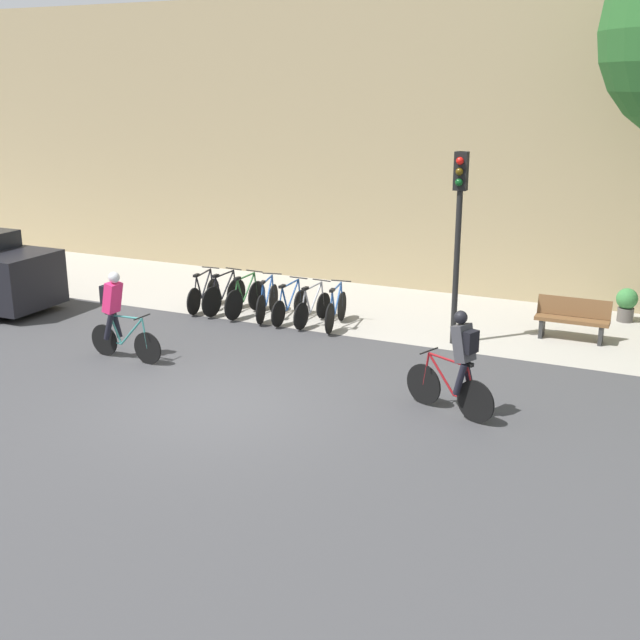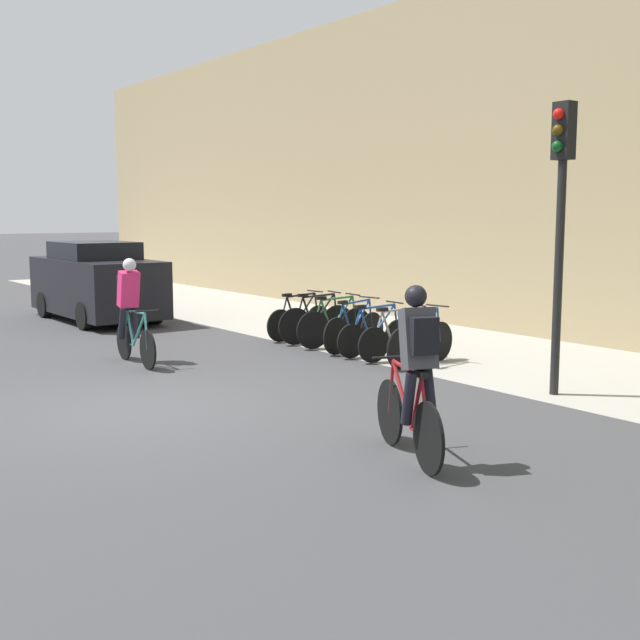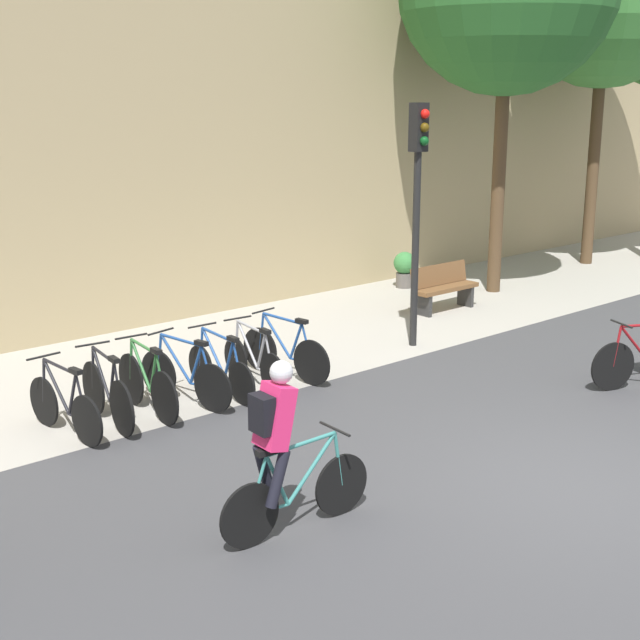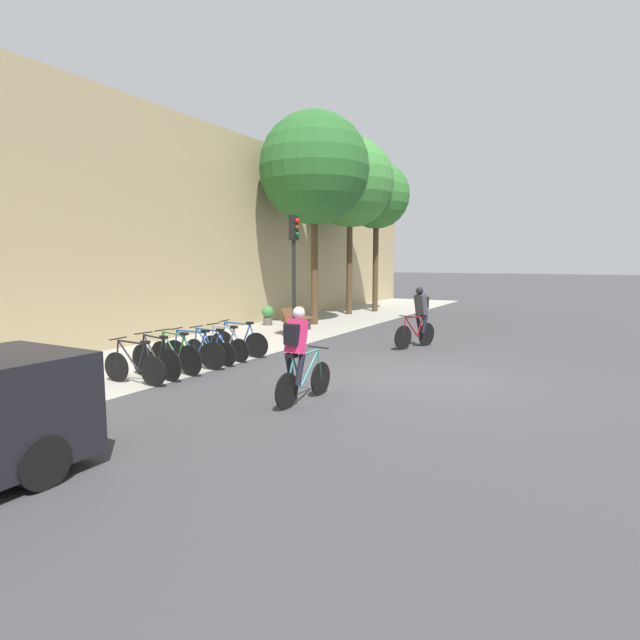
{
  "view_description": "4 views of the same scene",
  "coord_description": "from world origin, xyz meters",
  "px_view_note": "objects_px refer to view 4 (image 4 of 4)",
  "views": [
    {
      "loc": [
        6.82,
        -10.73,
        5.26
      ],
      "look_at": [
        0.82,
        2.26,
        1.01
      ],
      "focal_mm": 45.0,
      "sensor_mm": 36.0,
      "label": 1
    },
    {
      "loc": [
        9.43,
        -4.13,
        2.47
      ],
      "look_at": [
        -0.81,
        3.5,
        0.8
      ],
      "focal_mm": 45.0,
      "sensor_mm": 36.0,
      "label": 2
    },
    {
      "loc": [
        -7.94,
        -4.84,
        4.17
      ],
      "look_at": [
        -0.94,
        3.23,
        1.39
      ],
      "focal_mm": 50.0,
      "sensor_mm": 36.0,
      "label": 3
    },
    {
      "loc": [
        -10.57,
        -3.31,
        2.55
      ],
      "look_at": [
        0.28,
        2.73,
        1.09
      ],
      "focal_mm": 28.0,
      "sensor_mm": 36.0,
      "label": 4
    }
  ],
  "objects_px": {
    "parked_bike_0": "(134,366)",
    "bench": "(296,319)",
    "traffic_light_pole": "(294,256)",
    "potted_plant": "(268,314)",
    "parked_bike_1": "(156,360)",
    "parked_bike_3": "(194,352)",
    "cyclist_grey": "(419,316)",
    "parked_bike_5": "(225,346)",
    "parked_bike_6": "(239,342)",
    "parked_bike_4": "(210,349)",
    "parked_bike_2": "(175,356)",
    "cyclist_pink": "(299,352)"
  },
  "relations": [
    {
      "from": "parked_bike_0",
      "to": "bench",
      "type": "xyz_separation_m",
      "value": [
        8.41,
        1.25,
        0.07
      ]
    },
    {
      "from": "traffic_light_pole",
      "to": "potted_plant",
      "type": "xyz_separation_m",
      "value": [
        3.15,
        3.23,
        -2.29
      ]
    },
    {
      "from": "parked_bike_1",
      "to": "parked_bike_3",
      "type": "bearing_deg",
      "value": -0.08
    },
    {
      "from": "cyclist_grey",
      "to": "parked_bike_5",
      "type": "distance_m",
      "value": 5.8
    },
    {
      "from": "parked_bike_6",
      "to": "bench",
      "type": "distance_m",
      "value": 5.08
    },
    {
      "from": "parked_bike_0",
      "to": "traffic_light_pole",
      "type": "bearing_deg",
      "value": -0.53
    },
    {
      "from": "parked_bike_1",
      "to": "parked_bike_4",
      "type": "xyz_separation_m",
      "value": [
        1.74,
        -0.0,
        -0.04
      ]
    },
    {
      "from": "parked_bike_0",
      "to": "parked_bike_3",
      "type": "height_order",
      "value": "parked_bike_3"
    },
    {
      "from": "parked_bike_3",
      "to": "parked_bike_5",
      "type": "relative_size",
      "value": 1.04
    },
    {
      "from": "parked_bike_2",
      "to": "parked_bike_4",
      "type": "distance_m",
      "value": 1.16
    },
    {
      "from": "parked_bike_3",
      "to": "parked_bike_6",
      "type": "distance_m",
      "value": 1.74
    },
    {
      "from": "traffic_light_pole",
      "to": "potted_plant",
      "type": "relative_size",
      "value": 5.08
    },
    {
      "from": "cyclist_grey",
      "to": "traffic_light_pole",
      "type": "bearing_deg",
      "value": 106.65
    },
    {
      "from": "cyclist_pink",
      "to": "cyclist_grey",
      "type": "xyz_separation_m",
      "value": [
        6.87,
        0.01,
        -0.0
      ]
    },
    {
      "from": "parked_bike_0",
      "to": "parked_bike_2",
      "type": "height_order",
      "value": "parked_bike_2"
    },
    {
      "from": "parked_bike_0",
      "to": "parked_bike_4",
      "type": "distance_m",
      "value": 2.32
    },
    {
      "from": "cyclist_grey",
      "to": "parked_bike_6",
      "type": "height_order",
      "value": "cyclist_grey"
    },
    {
      "from": "parked_bike_2",
      "to": "cyclist_grey",
      "type": "bearing_deg",
      "value": -31.42
    },
    {
      "from": "parked_bike_6",
      "to": "traffic_light_pole",
      "type": "distance_m",
      "value": 3.57
    },
    {
      "from": "parked_bike_2",
      "to": "bench",
      "type": "relative_size",
      "value": 1.11
    },
    {
      "from": "parked_bike_6",
      "to": "potted_plant",
      "type": "height_order",
      "value": "parked_bike_6"
    },
    {
      "from": "parked_bike_3",
      "to": "bench",
      "type": "distance_m",
      "value": 6.78
    },
    {
      "from": "parked_bike_2",
      "to": "parked_bike_6",
      "type": "height_order",
      "value": "parked_bike_2"
    },
    {
      "from": "cyclist_pink",
      "to": "parked_bike_5",
      "type": "height_order",
      "value": "cyclist_pink"
    },
    {
      "from": "parked_bike_6",
      "to": "bench",
      "type": "xyz_separation_m",
      "value": [
        4.92,
        1.25,
        0.06
      ]
    },
    {
      "from": "traffic_light_pole",
      "to": "potted_plant",
      "type": "bearing_deg",
      "value": 45.77
    },
    {
      "from": "parked_bike_3",
      "to": "potted_plant",
      "type": "bearing_deg",
      "value": 22.7
    },
    {
      "from": "cyclist_pink",
      "to": "parked_bike_5",
      "type": "bearing_deg",
      "value": 56.53
    },
    {
      "from": "parked_bike_4",
      "to": "traffic_light_pole",
      "type": "distance_m",
      "value": 4.52
    },
    {
      "from": "parked_bike_6",
      "to": "bench",
      "type": "height_order",
      "value": "parked_bike_6"
    },
    {
      "from": "cyclist_grey",
      "to": "parked_bike_5",
      "type": "height_order",
      "value": "cyclist_grey"
    },
    {
      "from": "parked_bike_5",
      "to": "potted_plant",
      "type": "bearing_deg",
      "value": 26.28
    },
    {
      "from": "parked_bike_3",
      "to": "parked_bike_5",
      "type": "distance_m",
      "value": 1.16
    },
    {
      "from": "parked_bike_0",
      "to": "parked_bike_2",
      "type": "xyz_separation_m",
      "value": [
        1.16,
        0.0,
        0.02
      ]
    },
    {
      "from": "parked_bike_1",
      "to": "potted_plant",
      "type": "bearing_deg",
      "value": 19.92
    },
    {
      "from": "cyclist_pink",
      "to": "cyclist_grey",
      "type": "bearing_deg",
      "value": 0.05
    },
    {
      "from": "parked_bike_2",
      "to": "parked_bike_3",
      "type": "distance_m",
      "value": 0.58
    },
    {
      "from": "cyclist_grey",
      "to": "parked_bike_4",
      "type": "height_order",
      "value": "cyclist_grey"
    },
    {
      "from": "cyclist_pink",
      "to": "parked_bike_6",
      "type": "bearing_deg",
      "value": 50.78
    },
    {
      "from": "traffic_light_pole",
      "to": "parked_bike_3",
      "type": "bearing_deg",
      "value": 179.26
    },
    {
      "from": "parked_bike_3",
      "to": "traffic_light_pole",
      "type": "distance_m",
      "value": 5.02
    },
    {
      "from": "parked_bike_5",
      "to": "potted_plant",
      "type": "distance_m",
      "value": 7.18
    },
    {
      "from": "cyclist_grey",
      "to": "parked_bike_1",
      "type": "height_order",
      "value": "cyclist_grey"
    },
    {
      "from": "parked_bike_4",
      "to": "potted_plant",
      "type": "xyz_separation_m",
      "value": [
        7.01,
        3.18,
        0.06
      ]
    },
    {
      "from": "parked_bike_6",
      "to": "cyclist_grey",
      "type": "bearing_deg",
      "value": -44.53
    },
    {
      "from": "cyclist_pink",
      "to": "parked_bike_1",
      "type": "relative_size",
      "value": 1.06
    },
    {
      "from": "parked_bike_0",
      "to": "bench",
      "type": "distance_m",
      "value": 8.5
    },
    {
      "from": "traffic_light_pole",
      "to": "cyclist_grey",
      "type": "bearing_deg",
      "value": -73.35
    },
    {
      "from": "parked_bike_4",
      "to": "potted_plant",
      "type": "distance_m",
      "value": 7.7
    },
    {
      "from": "parked_bike_1",
      "to": "parked_bike_6",
      "type": "relative_size",
      "value": 0.97
    }
  ]
}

